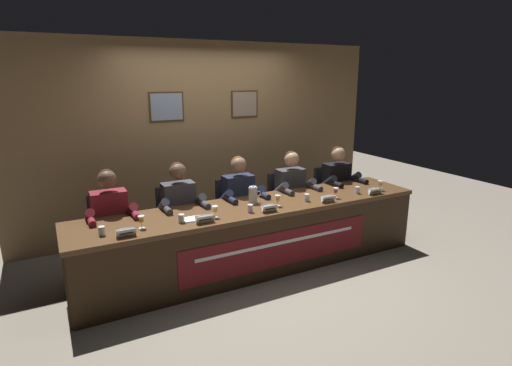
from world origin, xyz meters
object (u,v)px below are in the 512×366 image
(water_cup_left, at_px, (181,219))
(panelist_center, at_px, (241,199))
(chair_right, at_px, (285,207))
(nameplate_far_left, at_px, (126,233))
(juice_glass_center, at_px, (278,199))
(nameplate_left, at_px, (205,219))
(water_cup_far_right, at_px, (357,190))
(panelist_far_right, at_px, (340,184))
(conference_table, at_px, (261,227))
(panelist_right, at_px, (294,191))
(chair_center, at_px, (235,216))
(panelist_left, at_px, (181,208))
(nameplate_far_right, at_px, (375,191))
(chair_left, at_px, (177,226))
(nameplate_right, at_px, (328,199))
(water_cup_far_left, at_px, (102,231))
(water_pitcher_central, at_px, (253,195))
(water_cup_center, at_px, (250,209))
(juice_glass_right, at_px, (336,191))
(juice_glass_far_right, at_px, (380,184))
(panelist_far_left, at_px, (112,219))
(water_cup_right, at_px, (307,198))
(chair_far_left, at_px, (111,237))
(juice_glass_left, at_px, (215,210))
(document_stack_left, at_px, (193,219))
(juice_glass_far_left, at_px, (141,220))
(chair_far_right, at_px, (330,200))
(nameplate_center, at_px, (269,208))

(water_cup_left, distance_m, panelist_center, 1.07)
(water_cup_left, relative_size, chair_right, 0.10)
(nameplate_far_left, relative_size, juice_glass_center, 1.41)
(nameplate_left, xyz_separation_m, water_cup_far_right, (2.02, 0.10, -0.00))
(panelist_far_right, relative_size, water_cup_far_right, 14.33)
(nameplate_far_left, xyz_separation_m, chair_right, (2.22, 0.88, -0.35))
(conference_table, height_order, panelist_far_right, panelist_far_right)
(panelist_right, bearing_deg, chair_right, 90.00)
(chair_center, bearing_deg, panelist_left, -165.10)
(nameplate_far_right, height_order, water_cup_far_right, water_cup_far_right)
(panelist_center, relative_size, juice_glass_center, 9.83)
(chair_left, distance_m, nameplate_right, 1.79)
(water_cup_far_left, distance_m, water_pitcher_central, 1.67)
(water_cup_center, bearing_deg, water_pitcher_central, 57.32)
(chair_left, relative_size, water_pitcher_central, 4.24)
(juice_glass_right, relative_size, juice_glass_far_right, 1.00)
(water_cup_far_left, bearing_deg, panelist_far_right, 9.76)
(panelist_far_left, relative_size, water_cup_left, 14.33)
(conference_table, distance_m, panelist_center, 0.53)
(juice_glass_center, bearing_deg, water_cup_far_left, -179.97)
(panelist_center, bearing_deg, water_cup_center, -106.62)
(nameplate_far_left, distance_m, water_cup_right, 2.05)
(chair_far_left, bearing_deg, nameplate_far_right, -16.74)
(nameplate_far_left, bearing_deg, water_cup_far_left, 144.14)
(panelist_far_left, bearing_deg, juice_glass_far_right, -10.56)
(water_cup_far_right, distance_m, water_pitcher_central, 1.33)
(water_cup_center, distance_m, water_cup_right, 0.75)
(panelist_far_left, distance_m, juice_glass_left, 1.10)
(chair_right, height_order, document_stack_left, chair_right)
(water_cup_far_right, height_order, water_pitcher_central, water_pitcher_central)
(panelist_far_left, xyz_separation_m, chair_right, (2.24, 0.20, -0.28))
(water_cup_far_left, height_order, chair_left, chair_left)
(nameplate_right, distance_m, juice_glass_right, 0.21)
(water_cup_far_right, bearing_deg, juice_glass_far_right, -3.38)
(chair_far_left, distance_m, water_cup_far_right, 2.93)
(conference_table, distance_m, juice_glass_left, 0.66)
(water_pitcher_central, height_order, document_stack_left, water_pitcher_central)
(panelist_left, relative_size, panelist_center, 1.00)
(water_cup_left, bearing_deg, panelist_right, 18.41)
(nameplate_left, relative_size, water_cup_center, 2.22)
(juice_glass_left, relative_size, water_cup_left, 1.46)
(chair_center, relative_size, water_cup_center, 10.48)
(chair_left, relative_size, document_stack_left, 4.20)
(conference_table, relative_size, juice_glass_far_left, 32.56)
(panelist_left, bearing_deg, chair_far_right, 5.07)
(juice_glass_left, xyz_separation_m, water_pitcher_central, (0.57, 0.26, 0.01))
(juice_glass_far_left, distance_m, water_pitcher_central, 1.32)
(chair_center, height_order, nameplate_far_right, chair_center)
(nameplate_left, height_order, nameplate_center, same)
(chair_far_left, height_order, panelist_far_left, panelist_far_left)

